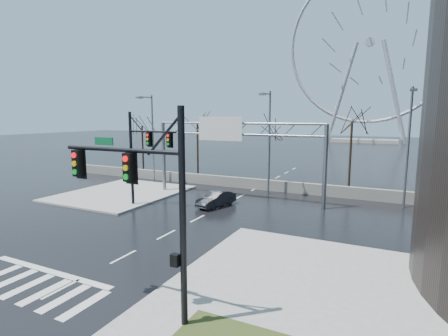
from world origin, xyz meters
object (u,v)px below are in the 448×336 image
Objects in this scene: signal_mast_far at (141,150)px; sign_gantry at (232,143)px; signal_mast_near at (150,194)px; ferris_wheel at (369,49)px; car at (216,199)px.

signal_mast_far is 0.49× the size of sign_gantry.
sign_gantry is at bearing 106.19° from signal_mast_near.
ferris_wheel is at bearing 86.16° from sign_gantry.
signal_mast_far is at bearing -97.20° from ferris_wheel.
ferris_wheel is at bearing 90.08° from signal_mast_near.
ferris_wheel reaches higher than car.
car is (-5.41, -83.11, -25.49)m from ferris_wheel.
ferris_wheel is (5.38, 80.04, 20.95)m from sign_gantry.
signal_mast_near is at bearing -57.34° from car.
car is at bearing -90.63° from sign_gantry.
signal_mast_far is 7.48m from car.
ferris_wheel is (10.87, 86.04, 21.30)m from signal_mast_far.
signal_mast_near is at bearing -73.81° from sign_gantry.
signal_mast_far reaches higher than car.
signal_mast_near is 19.79m from sign_gantry.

